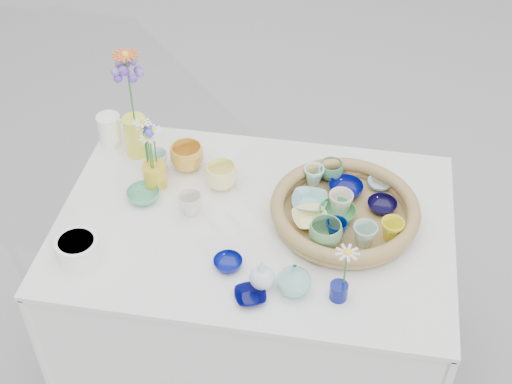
% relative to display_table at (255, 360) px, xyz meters
% --- Properties ---
extents(ground, '(80.00, 80.00, 0.00)m').
position_rel_display_table_xyz_m(ground, '(0.00, 0.00, 0.00)').
color(ground, '#9B9B9B').
extents(display_table, '(1.26, 0.86, 0.77)m').
position_rel_display_table_xyz_m(display_table, '(0.00, 0.00, 0.00)').
color(display_table, white).
rests_on(display_table, ground).
extents(wicker_tray, '(0.47, 0.47, 0.08)m').
position_rel_display_table_xyz_m(wicker_tray, '(0.28, 0.05, 0.80)').
color(wicker_tray, brown).
rests_on(wicker_tray, display_table).
extents(tray_ceramic_0, '(0.12, 0.12, 0.04)m').
position_rel_display_table_xyz_m(tray_ceramic_0, '(0.28, 0.16, 0.80)').
color(tray_ceramic_0, '#040859').
rests_on(tray_ceramic_0, wicker_tray).
extents(tray_ceramic_1, '(0.12, 0.12, 0.03)m').
position_rel_display_table_xyz_m(tray_ceramic_1, '(0.40, 0.10, 0.80)').
color(tray_ceramic_1, black).
rests_on(tray_ceramic_1, wicker_tray).
extents(tray_ceramic_2, '(0.09, 0.09, 0.07)m').
position_rel_display_table_xyz_m(tray_ceramic_2, '(0.43, -0.02, 0.82)').
color(tray_ceramic_2, yellow).
rests_on(tray_ceramic_2, wicker_tray).
extents(tray_ceramic_3, '(0.13, 0.13, 0.04)m').
position_rel_display_table_xyz_m(tray_ceramic_3, '(0.26, 0.04, 0.80)').
color(tray_ceramic_3, '#489D57').
rests_on(tray_ceramic_3, wicker_tray).
extents(tray_ceramic_4, '(0.13, 0.13, 0.08)m').
position_rel_display_table_xyz_m(tray_ceramic_4, '(0.23, -0.08, 0.82)').
color(tray_ceramic_4, '#609862').
rests_on(tray_ceramic_4, wicker_tray).
extents(tray_ceramic_5, '(0.12, 0.12, 0.03)m').
position_rel_display_table_xyz_m(tray_ceramic_5, '(0.16, 0.08, 0.80)').
color(tray_ceramic_5, '#79B7B4').
rests_on(tray_ceramic_5, wicker_tray).
extents(tray_ceramic_6, '(0.08, 0.08, 0.06)m').
position_rel_display_table_xyz_m(tray_ceramic_6, '(0.17, 0.19, 0.82)').
color(tray_ceramic_6, '#B8F4E9').
rests_on(tray_ceramic_6, wicker_tray).
extents(tray_ceramic_7, '(0.10, 0.10, 0.07)m').
position_rel_display_table_xyz_m(tray_ceramic_7, '(0.26, 0.07, 0.82)').
color(tray_ceramic_7, beige).
rests_on(tray_ceramic_7, wicker_tray).
extents(tray_ceramic_8, '(0.10, 0.10, 0.03)m').
position_rel_display_table_xyz_m(tray_ceramic_8, '(0.38, 0.21, 0.80)').
color(tray_ceramic_8, '#98C6FE').
rests_on(tray_ceramic_8, wicker_tray).
extents(tray_ceramic_9, '(0.07, 0.07, 0.06)m').
position_rel_display_table_xyz_m(tray_ceramic_9, '(0.26, -0.05, 0.81)').
color(tray_ceramic_9, '#001664').
rests_on(tray_ceramic_9, wicker_tray).
extents(tray_ceramic_10, '(0.15, 0.15, 0.03)m').
position_rel_display_table_xyz_m(tray_ceramic_10, '(0.18, 0.00, 0.80)').
color(tray_ceramic_10, '#FFF494').
rests_on(tray_ceramic_10, wicker_tray).
extents(tray_ceramic_11, '(0.08, 0.08, 0.07)m').
position_rel_display_table_xyz_m(tray_ceramic_11, '(0.35, -0.06, 0.82)').
color(tray_ceramic_11, '#9CC0AF').
rests_on(tray_ceramic_11, wicker_tray).
extents(tray_ceramic_12, '(0.09, 0.09, 0.06)m').
position_rel_display_table_xyz_m(tray_ceramic_12, '(0.22, 0.23, 0.81)').
color(tray_ceramic_12, '#3D7C58').
rests_on(tray_ceramic_12, wicker_tray).
extents(loose_ceramic_0, '(0.12, 0.12, 0.09)m').
position_rel_display_table_xyz_m(loose_ceramic_0, '(-0.28, 0.22, 0.81)').
color(loose_ceramic_0, gold).
rests_on(loose_ceramic_0, display_table).
extents(loose_ceramic_1, '(0.13, 0.13, 0.09)m').
position_rel_display_table_xyz_m(loose_ceramic_1, '(-0.14, 0.15, 0.81)').
color(loose_ceramic_1, '#FFF791').
rests_on(loose_ceramic_1, display_table).
extents(loose_ceramic_2, '(0.11, 0.11, 0.03)m').
position_rel_display_table_xyz_m(loose_ceramic_2, '(-0.38, 0.04, 0.78)').
color(loose_ceramic_2, '#54A277').
rests_on(loose_ceramic_2, display_table).
extents(loose_ceramic_3, '(0.10, 0.10, 0.07)m').
position_rel_display_table_xyz_m(loose_ceramic_3, '(-0.21, 0.00, 0.80)').
color(loose_ceramic_3, beige).
rests_on(loose_ceramic_3, display_table).
extents(loose_ceramic_4, '(0.11, 0.11, 0.03)m').
position_rel_display_table_xyz_m(loose_ceramic_4, '(-0.05, -0.21, 0.78)').
color(loose_ceramic_4, navy).
rests_on(loose_ceramic_4, display_table).
extents(loose_ceramic_5, '(0.08, 0.08, 0.07)m').
position_rel_display_table_xyz_m(loose_ceramic_5, '(-0.37, 0.20, 0.80)').
color(loose_ceramic_5, '#AECFC1').
rests_on(loose_ceramic_5, display_table).
extents(loose_ceramic_6, '(0.12, 0.12, 0.02)m').
position_rel_display_table_xyz_m(loose_ceramic_6, '(0.04, -0.32, 0.78)').
color(loose_ceramic_6, '#03053D').
rests_on(loose_ceramic_6, display_table).
extents(fluted_bowl, '(0.17, 0.17, 0.07)m').
position_rel_display_table_xyz_m(fluted_bowl, '(-0.50, -0.24, 0.80)').
color(fluted_bowl, white).
rests_on(fluted_bowl, display_table).
extents(bud_vase_paleblue, '(0.09, 0.09, 0.11)m').
position_rel_display_table_xyz_m(bud_vase_paleblue, '(0.07, -0.27, 0.82)').
color(bud_vase_paleblue, silver).
rests_on(bud_vase_paleblue, display_table).
extents(bud_vase_seafoam, '(0.11, 0.11, 0.11)m').
position_rel_display_table_xyz_m(bud_vase_seafoam, '(0.16, -0.27, 0.82)').
color(bud_vase_seafoam, '#7BC1B6').
rests_on(bud_vase_seafoam, display_table).
extents(bud_vase_cobalt, '(0.05, 0.05, 0.05)m').
position_rel_display_table_xyz_m(bud_vase_cobalt, '(0.29, -0.27, 0.79)').
color(bud_vase_cobalt, navy).
rests_on(bud_vase_cobalt, display_table).
extents(single_daisy, '(0.10, 0.10, 0.14)m').
position_rel_display_table_xyz_m(single_daisy, '(0.30, -0.26, 0.88)').
color(single_daisy, silver).
rests_on(single_daisy, bud_vase_cobalt).
extents(tall_vase_yellow, '(0.11, 0.11, 0.15)m').
position_rel_display_table_xyz_m(tall_vase_yellow, '(-0.47, 0.27, 0.84)').
color(tall_vase_yellow, '#F7FB49').
rests_on(tall_vase_yellow, display_table).
extents(gerbera, '(0.11, 0.11, 0.27)m').
position_rel_display_table_xyz_m(gerbera, '(-0.47, 0.27, 1.04)').
color(gerbera, '#DC5D22').
rests_on(gerbera, tall_vase_yellow).
extents(hydrangea, '(0.08, 0.08, 0.26)m').
position_rel_display_table_xyz_m(hydrangea, '(-0.46, 0.26, 1.01)').
color(hydrangea, '#6538C3').
rests_on(hydrangea, tall_vase_yellow).
extents(white_pitcher, '(0.12, 0.09, 0.11)m').
position_rel_display_table_xyz_m(white_pitcher, '(-0.58, 0.31, 0.82)').
color(white_pitcher, white).
rests_on(white_pitcher, display_table).
extents(daisy_cup, '(0.10, 0.10, 0.08)m').
position_rel_display_table_xyz_m(daisy_cup, '(-0.36, 0.11, 0.81)').
color(daisy_cup, gold).
rests_on(daisy_cup, display_table).
extents(daisy_posy, '(0.09, 0.09, 0.17)m').
position_rel_display_table_xyz_m(daisy_posy, '(-0.37, 0.12, 0.93)').
color(daisy_posy, white).
rests_on(daisy_posy, daisy_cup).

